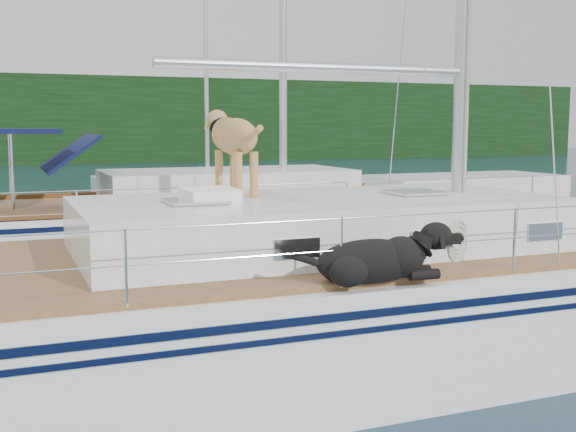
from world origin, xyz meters
name	(u,v)px	position (x,y,z in m)	size (l,w,h in m)	color
ground	(252,367)	(0.00, 0.00, 0.00)	(120.00, 120.00, 0.00)	black
tree_line	(34,120)	(0.00, 45.00, 3.00)	(90.00, 3.00, 6.00)	black
shore_bank	(35,154)	(0.00, 46.20, 0.60)	(92.00, 1.00, 1.20)	#595147
main_sailboat	(260,305)	(0.09, 0.00, 0.68)	(12.00, 3.90, 14.01)	white
neighbor_sailboat	(174,227)	(0.68, 6.57, 0.63)	(11.00, 3.50, 13.30)	white
bg_boat_center	(208,191)	(4.00, 16.00, 0.45)	(7.20, 3.00, 11.65)	white
bg_boat_east	(463,190)	(12.00, 13.00, 0.46)	(6.40, 3.00, 11.65)	white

